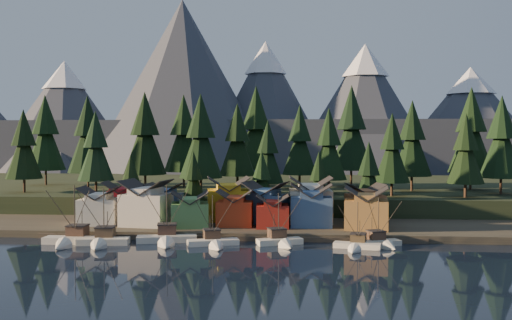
# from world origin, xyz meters

# --- Properties ---
(ground) EXTENTS (500.00, 500.00, 0.00)m
(ground) POSITION_xyz_m (0.00, 0.00, 0.00)
(ground) COLOR black
(ground) RESTS_ON ground
(shore_strip) EXTENTS (400.00, 50.00, 1.50)m
(shore_strip) POSITION_xyz_m (0.00, 40.00, 0.75)
(shore_strip) COLOR #332D25
(shore_strip) RESTS_ON ground
(hillside) EXTENTS (420.00, 100.00, 6.00)m
(hillside) POSITION_xyz_m (0.00, 90.00, 3.00)
(hillside) COLOR black
(hillside) RESTS_ON ground
(dock) EXTENTS (80.00, 4.00, 1.00)m
(dock) POSITION_xyz_m (0.00, 16.50, 0.50)
(dock) COLOR #4D4337
(dock) RESTS_ON ground
(mountain_ridge) EXTENTS (560.00, 190.00, 90.00)m
(mountain_ridge) POSITION_xyz_m (-4.20, 213.59, 26.06)
(mountain_ridge) COLOR #4A515F
(mountain_ridge) RESTS_ON ground
(boat_0) EXTENTS (11.96, 13.03, 12.84)m
(boat_0) POSITION_xyz_m (-30.11, 7.94, 2.34)
(boat_0) COLOR beige
(boat_0) RESTS_ON ground
(boat_1) EXTENTS (10.53, 11.24, 12.31)m
(boat_1) POSITION_xyz_m (-23.70, 7.68, 2.38)
(boat_1) COLOR beige
(boat_1) RESTS_ON ground
(boat_2) EXTENTS (12.67, 13.37, 12.89)m
(boat_2) POSITION_xyz_m (-11.72, 11.03, 2.33)
(boat_2) COLOR beige
(boat_2) RESTS_ON ground
(boat_3) EXTENTS (10.61, 11.03, 10.87)m
(boat_3) POSITION_xyz_m (-1.87, 8.86, 1.97)
(boat_3) COLOR silver
(boat_3) RESTS_ON ground
(boat_4) EXTENTS (9.65, 10.16, 11.14)m
(boat_4) POSITION_xyz_m (11.05, 10.98, 2.16)
(boat_4) COLOR silver
(boat_4) RESTS_ON ground
(boat_5) EXTENTS (9.42, 9.91, 9.81)m
(boat_5) POSITION_xyz_m (25.30, 8.13, 1.80)
(boat_5) COLOR silver
(boat_5) RESTS_ON ground
(boat_6) EXTENTS (8.82, 9.32, 10.41)m
(boat_6) POSITION_xyz_m (30.48, 11.25, 2.04)
(boat_6) COLOR beige
(boat_6) RESTS_ON ground
(house_front_0) EXTENTS (9.14, 8.71, 8.46)m
(house_front_0) POSITION_xyz_m (-30.60, 25.00, 5.94)
(house_front_0) COLOR silver
(house_front_0) RESTS_ON shore_strip
(house_front_1) EXTENTS (10.83, 10.48, 10.12)m
(house_front_1) POSITION_xyz_m (-19.61, 24.40, 6.82)
(house_front_1) COLOR beige
(house_front_1) RESTS_ON shore_strip
(house_front_2) EXTENTS (9.36, 9.41, 7.77)m
(house_front_2) POSITION_xyz_m (-9.46, 22.91, 5.58)
(house_front_2) COLOR #50884A
(house_front_2) RESTS_ON shore_strip
(house_front_3) EXTENTS (7.99, 7.63, 7.95)m
(house_front_3) POSITION_xyz_m (0.18, 25.45, 5.68)
(house_front_3) COLOR #953217
(house_front_3) RESTS_ON shore_strip
(house_front_4) EXTENTS (7.41, 7.92, 7.11)m
(house_front_4) POSITION_xyz_m (8.59, 23.97, 5.24)
(house_front_4) COLOR maroon
(house_front_4) RESTS_ON shore_strip
(house_front_5) EXTENTS (9.10, 8.31, 9.39)m
(house_front_5) POSITION_xyz_m (16.98, 26.17, 6.43)
(house_front_5) COLOR #365481
(house_front_5) RESTS_ON shore_strip
(house_front_6) EXTENTS (9.95, 9.51, 9.04)m
(house_front_6) POSITION_xyz_m (28.74, 23.49, 6.25)
(house_front_6) COLOR olive
(house_front_6) RESTS_ON shore_strip
(house_back_0) EXTENTS (9.04, 8.75, 8.97)m
(house_back_0) POSITION_xyz_m (-28.63, 34.73, 6.21)
(house_back_0) COLOR maroon
(house_back_0) RESTS_ON shore_strip
(house_back_1) EXTENTS (7.91, 8.00, 8.80)m
(house_back_1) POSITION_xyz_m (-17.38, 31.88, 6.12)
(house_back_1) COLOR #334C79
(house_back_1) RESTS_ON shore_strip
(house_back_2) EXTENTS (11.18, 10.56, 10.23)m
(house_back_2) POSITION_xyz_m (-2.53, 34.29, 6.87)
(house_back_2) COLOR gold
(house_back_2) RESTS_ON shore_strip
(house_back_3) EXTENTS (11.04, 10.32, 9.41)m
(house_back_3) POSITION_xyz_m (6.69, 30.49, 6.44)
(house_back_3) COLOR #375A83
(house_back_3) RESTS_ON shore_strip
(house_back_4) EXTENTS (10.13, 9.77, 10.52)m
(house_back_4) POSITION_xyz_m (16.90, 32.19, 7.03)
(house_back_4) COLOR silver
(house_back_4) RESTS_ON shore_strip
(house_back_5) EXTENTS (9.24, 9.32, 8.91)m
(house_back_5) POSITION_xyz_m (29.49, 33.57, 6.18)
(house_back_5) COLOR brown
(house_back_5) RESTS_ON shore_strip
(tree_hill_0) EXTENTS (9.93, 9.93, 23.12)m
(tree_hill_0) POSITION_xyz_m (-62.00, 52.00, 18.64)
(tree_hill_0) COLOR #332319
(tree_hill_0) RESTS_ON hillside
(tree_hill_1) EXTENTS (12.07, 12.07, 28.11)m
(tree_hill_1) POSITION_xyz_m (-50.00, 68.00, 21.37)
(tree_hill_1) COLOR #332319
(tree_hill_1) RESTS_ON hillside
(tree_hill_2) EXTENTS (9.59, 9.59, 22.35)m
(tree_hill_2) POSITION_xyz_m (-40.00, 48.00, 18.21)
(tree_hill_2) COLOR #332319
(tree_hill_2) RESTS_ON hillside
(tree_hill_3) EXTENTS (12.19, 12.19, 28.39)m
(tree_hill_3) POSITION_xyz_m (-30.00, 60.00, 21.52)
(tree_hill_3) COLOR #332319
(tree_hill_3) RESTS_ON hillside
(tree_hill_4) EXTENTS (12.33, 12.33, 28.73)m
(tree_hill_4) POSITION_xyz_m (-22.00, 75.00, 21.71)
(tree_hill_4) COLOR #332319
(tree_hill_4) RESTS_ON hillside
(tree_hill_5) EXTENTS (11.56, 11.56, 26.94)m
(tree_hill_5) POSITION_xyz_m (-12.00, 50.00, 20.73)
(tree_hill_5) COLOR #332319
(tree_hill_5) RESTS_ON hillside
(tree_hill_6) EXTENTS (10.85, 10.85, 25.27)m
(tree_hill_6) POSITION_xyz_m (-4.00, 65.00, 19.81)
(tree_hill_6) COLOR #332319
(tree_hill_6) RESTS_ON hillside
(tree_hill_7) EXTENTS (8.50, 8.50, 19.79)m
(tree_hill_7) POSITION_xyz_m (6.00, 48.00, 16.81)
(tree_hill_7) COLOR #332319
(tree_hill_7) RESTS_ON hillside
(tree_hill_8) EXTENTS (10.82, 10.82, 25.21)m
(tree_hill_8) POSITION_xyz_m (14.00, 72.00, 19.78)
(tree_hill_8) COLOR #332319
(tree_hill_8) RESTS_ON hillside
(tree_hill_9) EXTENTS (10.01, 10.01, 23.31)m
(tree_hill_9) POSITION_xyz_m (22.00, 55.00, 18.74)
(tree_hill_9) COLOR #332319
(tree_hill_9) RESTS_ON hillside
(tree_hill_10) EXTENTS (13.61, 13.61, 31.70)m
(tree_hill_10) POSITION_xyz_m (30.00, 80.00, 23.33)
(tree_hill_10) COLOR #332319
(tree_hill_10) RESTS_ON hillside
(tree_hill_11) EXTENTS (9.26, 9.26, 21.58)m
(tree_hill_11) POSITION_xyz_m (38.00, 50.00, 17.79)
(tree_hill_11) COLOR #332319
(tree_hill_11) RESTS_ON hillside
(tree_hill_12) EXTENTS (11.14, 11.14, 25.96)m
(tree_hill_12) POSITION_xyz_m (46.00, 66.00, 20.19)
(tree_hill_12) COLOR #332319
(tree_hill_12) RESTS_ON hillside
(tree_hill_13) EXTENTS (9.16, 9.16, 21.33)m
(tree_hill_13) POSITION_xyz_m (56.00, 48.00, 17.66)
(tree_hill_13) COLOR #332319
(tree_hill_13) RESTS_ON hillside
(tree_hill_14) EXTENTS (12.95, 12.95, 30.16)m
(tree_hill_14) POSITION_xyz_m (64.00, 72.00, 22.49)
(tree_hill_14) COLOR #332319
(tree_hill_14) RESTS_ON hillside
(tree_hill_15) EXTENTS (13.71, 13.71, 31.94)m
(tree_hill_15) POSITION_xyz_m (0.00, 82.00, 23.46)
(tree_hill_15) COLOR #332319
(tree_hill_15) RESTS_ON hillside
(tree_hill_16) EXTENTS (12.56, 12.56, 29.25)m
(tree_hill_16) POSITION_xyz_m (-68.00, 78.00, 21.99)
(tree_hill_16) COLOR #332319
(tree_hill_16) RESTS_ON hillside
(tree_hill_17) EXTENTS (11.41, 11.41, 26.57)m
(tree_hill_17) POSITION_xyz_m (68.00, 58.00, 20.53)
(tree_hill_17) COLOR #332319
(tree_hill_17) RESTS_ON hillside
(tree_shore_0) EXTENTS (6.59, 6.59, 15.35)m
(tree_shore_0) POSITION_xyz_m (-28.00, 40.00, 9.88)
(tree_shore_0) COLOR #332319
(tree_shore_0) RESTS_ON shore_strip
(tree_shore_1) EXTENTS (7.00, 7.00, 16.30)m
(tree_shore_1) POSITION_xyz_m (-12.00, 40.00, 10.40)
(tree_shore_1) COLOR #332319
(tree_shore_1) RESTS_ON shore_strip
(tree_shore_2) EXTENTS (7.10, 7.10, 16.53)m
(tree_shore_2) POSITION_xyz_m (5.00, 40.00, 10.53)
(tree_shore_2) COLOR #332319
(tree_shore_2) RESTS_ON shore_strip
(tree_shore_3) EXTENTS (7.03, 7.03, 16.38)m
(tree_shore_3) POSITION_xyz_m (19.00, 40.00, 10.44)
(tree_shore_3) COLOR #332319
(tree_shore_3) RESTS_ON shore_strip
(tree_shore_4) EXTENTS (8.06, 8.06, 18.77)m
(tree_shore_4) POSITION_xyz_m (31.00, 40.00, 11.76)
(tree_shore_4) COLOR #332319
(tree_shore_4) RESTS_ON shore_strip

